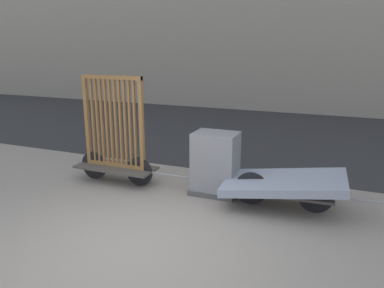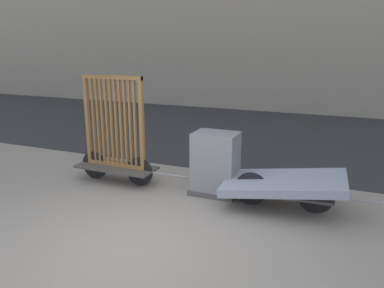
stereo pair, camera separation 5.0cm
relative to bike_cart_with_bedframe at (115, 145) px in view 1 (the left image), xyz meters
name	(u,v)px [view 1 (the left image)]	position (x,y,z in m)	size (l,w,h in m)	color
ground_plane	(132,249)	(1.53, -1.98, -0.71)	(60.00, 60.00, 0.00)	gray
road_strip	(257,133)	(1.53, 5.06, -0.71)	(56.00, 7.57, 0.01)	#2D2D30
bike_cart_with_bedframe	(115,145)	(0.00, 0.00, 0.00)	(2.23, 0.59, 1.98)	#4C4742
bike_cart_with_mattress	(283,184)	(3.07, 0.00, -0.31)	(2.42, 1.17, 0.61)	#4C4742
utility_cabinet	(215,166)	(1.89, 0.19, -0.21)	(0.80, 0.60, 1.08)	#4C4C4C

